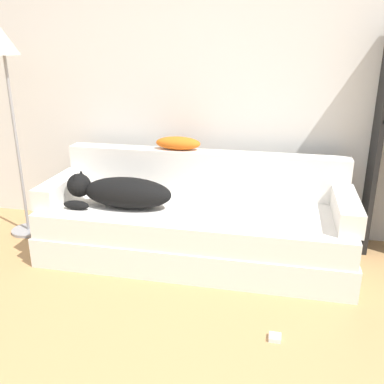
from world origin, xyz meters
TOP-DOWN VIEW (x-y plane):
  - wall_back at (0.00, 2.36)m, footprint 7.88×0.06m
  - couch at (-0.18, 1.76)m, footprint 2.20×0.81m
  - couch_backrest at (-0.18, 2.10)m, footprint 2.16×0.15m
  - couch_arm_left at (-1.20, 1.76)m, footprint 0.15×0.62m
  - couch_arm_right at (0.85, 1.76)m, footprint 0.15×0.62m
  - dog at (-0.70, 1.66)m, footprint 0.78×0.28m
  - laptop at (-0.12, 1.67)m, footprint 0.31×0.24m
  - throw_pillow at (-0.38, 2.11)m, footprint 0.35×0.15m
  - floor_lamp at (-1.64, 1.90)m, footprint 0.28×0.28m
  - power_adapter at (0.44, 0.93)m, footprint 0.07×0.07m

SIDE VIEW (x-z plane):
  - power_adapter at x=0.44m, z-range 0.00..0.03m
  - couch at x=-0.18m, z-range 0.00..0.39m
  - laptop at x=-0.12m, z-range 0.40..0.41m
  - couch_arm_left at x=-1.20m, z-range 0.40..0.55m
  - couch_arm_right at x=0.85m, z-range 0.40..0.55m
  - dog at x=-0.70m, z-range 0.39..0.63m
  - couch_backrest at x=-0.18m, z-range 0.40..0.73m
  - throw_pillow at x=-0.38m, z-range 0.73..0.83m
  - floor_lamp at x=-1.64m, z-range 0.45..2.07m
  - wall_back at x=0.00m, z-range 0.00..2.70m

